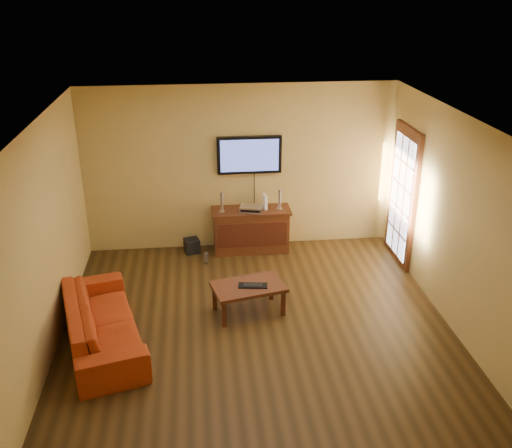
{
  "coord_description": "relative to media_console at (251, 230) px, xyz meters",
  "views": [
    {
      "loc": [
        -0.7,
        -6.26,
        4.19
      ],
      "look_at": [
        0.07,
        0.8,
        1.1
      ],
      "focal_mm": 40.0,
      "sensor_mm": 36.0,
      "label": 1
    }
  ],
  "objects": [
    {
      "name": "av_receiver",
      "position": [
        0.0,
        -0.05,
        0.4
      ],
      "size": [
        0.41,
        0.34,
        0.08
      ],
      "primitive_type": "cube",
      "rotation": [
        0.0,
        0.0,
        -0.26
      ],
      "color": "silver",
      "rests_on": "media_console"
    },
    {
      "name": "sofa",
      "position": [
        -2.08,
        -2.41,
        0.04
      ],
      "size": [
        1.11,
        2.14,
        0.8
      ],
      "primitive_type": "imported",
      "rotation": [
        0.0,
        0.0,
        1.83
      ],
      "color": "#A53412",
      "rests_on": "ground"
    },
    {
      "name": "bottle",
      "position": [
        -0.76,
        -0.41,
        -0.27
      ],
      "size": [
        0.07,
        0.07,
        0.2
      ],
      "color": "white",
      "rests_on": "ground"
    },
    {
      "name": "room_walls",
      "position": [
        -0.15,
        -1.62,
        1.32
      ],
      "size": [
        5.0,
        5.0,
        5.0
      ],
      "color": "tan",
      "rests_on": "ground"
    },
    {
      "name": "ground_plane",
      "position": [
        -0.15,
        -2.25,
        -0.36
      ],
      "size": [
        5.0,
        5.0,
        0.0
      ],
      "primitive_type": "plane",
      "color": "#2F200D",
      "rests_on": "ground"
    },
    {
      "name": "coffee_table",
      "position": [
        -0.23,
        -1.91,
        -0.01
      ],
      "size": [
        1.04,
        0.76,
        0.42
      ],
      "color": "#421E0F",
      "rests_on": "ground"
    },
    {
      "name": "french_door",
      "position": [
        2.31,
        -0.55,
        0.69
      ],
      "size": [
        0.07,
        1.02,
        2.22
      ],
      "color": "#421E0F",
      "rests_on": "ground"
    },
    {
      "name": "speaker_right",
      "position": [
        0.47,
        -0.01,
        0.51
      ],
      "size": [
        0.09,
        0.09,
        0.34
      ],
      "color": "silver",
      "rests_on": "media_console"
    },
    {
      "name": "game_console",
      "position": [
        0.23,
        0.03,
        0.48
      ],
      "size": [
        0.07,
        0.18,
        0.24
      ],
      "primitive_type": "cube",
      "rotation": [
        0.0,
        0.0,
        0.12
      ],
      "color": "white",
      "rests_on": "media_console"
    },
    {
      "name": "media_console",
      "position": [
        0.0,
        0.0,
        0.0
      ],
      "size": [
        1.28,
        0.49,
        0.72
      ],
      "color": "#421E0F",
      "rests_on": "ground"
    },
    {
      "name": "keyboard",
      "position": [
        -0.17,
        -1.94,
        0.06
      ],
      "size": [
        0.4,
        0.2,
        0.02
      ],
      "color": "black",
      "rests_on": "coffee_table"
    },
    {
      "name": "television",
      "position": [
        0.0,
        0.2,
        1.22
      ],
      "size": [
        1.03,
        0.08,
        0.61
      ],
      "color": "black",
      "rests_on": "ground"
    },
    {
      "name": "speaker_left",
      "position": [
        -0.47,
        -0.03,
        0.51
      ],
      "size": [
        0.09,
        0.09,
        0.33
      ],
      "color": "silver",
      "rests_on": "media_console"
    },
    {
      "name": "subwoofer",
      "position": [
        -0.98,
        0.03,
        -0.25
      ],
      "size": [
        0.28,
        0.28,
        0.23
      ],
      "primitive_type": "cube",
      "rotation": [
        0.0,
        0.0,
        0.27
      ],
      "color": "black",
      "rests_on": "ground"
    }
  ]
}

